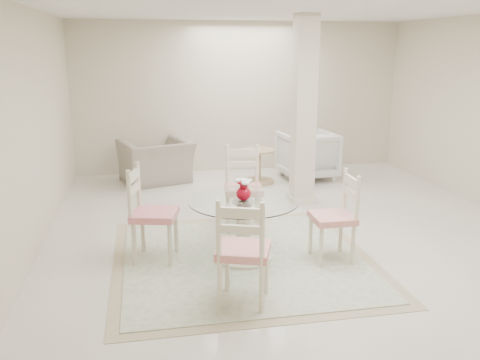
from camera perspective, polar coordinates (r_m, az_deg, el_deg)
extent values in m
plane|color=white|center=(6.38, 6.10, -6.04)|extent=(7.00, 7.00, 0.00)
cube|color=beige|center=(9.41, 0.07, 9.26)|extent=(6.00, 0.02, 2.70)
cube|color=beige|center=(5.89, -22.78, 4.75)|extent=(0.02, 7.00, 2.70)
cube|color=white|center=(5.98, 6.84, 18.92)|extent=(6.00, 7.00, 0.02)
cube|color=beige|center=(7.41, 7.18, 7.64)|extent=(0.30, 0.30, 2.70)
cube|color=tan|center=(5.62, 0.39, -8.90)|extent=(2.79, 2.79, 0.01)
cube|color=beige|center=(5.61, 0.39, -8.83)|extent=(2.55, 2.55, 0.01)
cylinder|color=beige|center=(5.61, 0.39, -8.72)|extent=(0.61, 0.61, 0.05)
cylinder|color=beige|center=(5.48, 0.40, -5.57)|extent=(0.15, 0.15, 0.63)
cylinder|color=beige|center=(5.39, 0.40, -2.56)|extent=(0.25, 0.25, 0.03)
cylinder|color=white|center=(5.38, 0.40, -2.38)|extent=(1.17, 1.17, 0.01)
ellipsoid|color=#A80518|center=(5.36, 0.41, -1.55)|extent=(0.16, 0.16, 0.15)
cylinder|color=#A80518|center=(5.33, 0.41, -0.59)|extent=(0.08, 0.08, 0.04)
cylinder|color=#A80518|center=(5.32, 0.41, -0.27)|extent=(0.14, 0.14, 0.02)
ellipsoid|color=white|center=(5.32, 0.41, -0.04)|extent=(0.09, 0.09, 0.04)
ellipsoid|color=white|center=(5.35, 0.88, -0.11)|extent=(0.09, 0.09, 0.04)
ellipsoid|color=white|center=(5.34, -0.11, -0.08)|extent=(0.09, 0.09, 0.04)
ellipsoid|color=white|center=(5.28, 0.61, -0.36)|extent=(0.09, 0.09, 0.04)
cylinder|color=beige|center=(5.71, 7.93, -6.22)|extent=(0.04, 0.04, 0.45)
cylinder|color=beige|center=(5.40, 9.08, -7.53)|extent=(0.04, 0.04, 0.45)
cylinder|color=beige|center=(5.83, 11.25, -5.94)|extent=(0.04, 0.04, 0.45)
cylinder|color=beige|center=(5.52, 12.57, -7.20)|extent=(0.04, 0.04, 0.45)
cube|color=red|center=(5.52, 10.33, -4.20)|extent=(0.44, 0.44, 0.07)
cube|color=beige|center=(5.50, 12.40, -0.82)|extent=(0.05, 0.39, 0.53)
cylinder|color=beige|center=(6.23, -1.24, -4.11)|extent=(0.05, 0.05, 0.49)
cylinder|color=beige|center=(6.25, 2.26, -4.03)|extent=(0.05, 0.05, 0.49)
cylinder|color=beige|center=(6.59, -1.40, -3.04)|extent=(0.05, 0.05, 0.49)
cylinder|color=beige|center=(6.61, 1.90, -2.96)|extent=(0.05, 0.05, 0.49)
cube|color=red|center=(6.33, 0.39, -1.11)|extent=(0.52, 0.52, 0.07)
cube|color=beige|center=(6.45, 0.25, 2.43)|extent=(0.43, 0.10, 0.57)
cylinder|color=beige|center=(5.39, -7.88, -7.33)|extent=(0.05, 0.05, 0.48)
cylinder|color=beige|center=(5.74, -7.18, -5.92)|extent=(0.05, 0.05, 0.48)
cylinder|color=beige|center=(5.48, -11.80, -7.17)|extent=(0.05, 0.05, 0.48)
cylinder|color=beige|center=(5.82, -10.87, -5.79)|extent=(0.05, 0.05, 0.48)
cube|color=red|center=(5.51, -9.55, -3.84)|extent=(0.56, 0.56, 0.07)
cube|color=beige|center=(5.46, -11.86, -0.27)|extent=(0.15, 0.42, 0.57)
cylinder|color=#F6ECCA|center=(4.80, 2.96, -10.17)|extent=(0.05, 0.05, 0.47)
cylinder|color=#F6ECCA|center=(4.85, -1.45, -9.90)|extent=(0.05, 0.05, 0.47)
cylinder|color=#F6ECCA|center=(4.47, 2.46, -12.15)|extent=(0.05, 0.05, 0.47)
cylinder|color=#F6ECCA|center=(4.52, -2.30, -11.83)|extent=(0.05, 0.05, 0.47)
cube|color=red|center=(4.54, 0.42, -7.90)|extent=(0.58, 0.58, 0.07)
cube|color=#F6ECCA|center=(4.23, 0.03, -4.67)|extent=(0.40, 0.18, 0.55)
imported|color=gray|center=(8.76, -9.39, 2.08)|extent=(1.35, 1.26, 0.72)
imported|color=silver|center=(8.97, 7.57, 2.80)|extent=(0.98, 1.00, 0.83)
cylinder|color=tan|center=(8.69, 2.10, -0.12)|extent=(0.53, 0.53, 0.04)
cylinder|color=tan|center=(8.63, 2.11, 1.58)|extent=(0.08, 0.08, 0.51)
cylinder|color=tan|center=(8.57, 2.13, 3.35)|extent=(0.55, 0.55, 0.03)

